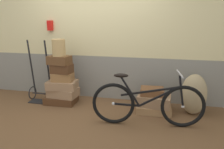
# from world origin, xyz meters

# --- Properties ---
(ground) EXTENTS (9.55, 5.20, 0.06)m
(ground) POSITION_xyz_m (0.00, 0.00, -0.03)
(ground) COLOR brown
(station_building) EXTENTS (7.55, 0.74, 2.93)m
(station_building) POSITION_xyz_m (0.01, 0.85, 1.47)
(station_building) COLOR gray
(station_building) RESTS_ON ground
(suitcase_0) EXTENTS (0.60, 0.45, 0.14)m
(suitcase_0) POSITION_xyz_m (-0.59, 0.29, 0.07)
(suitcase_0) COLOR #4C2D19
(suitcase_0) RESTS_ON ground
(suitcase_1) EXTENTS (0.57, 0.40, 0.16)m
(suitcase_1) POSITION_xyz_m (-0.54, 0.29, 0.22)
(suitcase_1) COLOR #937051
(suitcase_1) RESTS_ON suitcase_0
(suitcase_2) EXTENTS (0.59, 0.44, 0.15)m
(suitcase_2) POSITION_xyz_m (-0.55, 0.29, 0.37)
(suitcase_2) COLOR #937051
(suitcase_2) RESTS_ON suitcase_1
(suitcase_3) EXTENTS (0.42, 0.31, 0.16)m
(suitcase_3) POSITION_xyz_m (-0.53, 0.29, 0.53)
(suitcase_3) COLOR olive
(suitcase_3) RESTS_ON suitcase_2
(suitcase_4) EXTENTS (0.39, 0.28, 0.17)m
(suitcase_4) POSITION_xyz_m (-0.54, 0.28, 0.69)
(suitcase_4) COLOR #4C2D19
(suitcase_4) RESTS_ON suitcase_3
(suitcase_5) EXTENTS (0.43, 0.32, 0.16)m
(suitcase_5) POSITION_xyz_m (-0.57, 0.28, 0.86)
(suitcase_5) COLOR brown
(suitcase_5) RESTS_ON suitcase_4
(suitcase_6) EXTENTS (0.62, 0.48, 0.13)m
(suitcase_6) POSITION_xyz_m (1.20, 0.28, 0.06)
(suitcase_6) COLOR #9E754C
(suitcase_6) RESTS_ON ground
(suitcase_7) EXTENTS (0.59, 0.46, 0.19)m
(suitcase_7) POSITION_xyz_m (1.21, 0.27, 0.22)
(suitcase_7) COLOR #937051
(suitcase_7) RESTS_ON suitcase_6
(suitcase_8) EXTENTS (0.41, 0.33, 0.12)m
(suitcase_8) POSITION_xyz_m (1.16, 0.27, 0.37)
(suitcase_8) COLOR brown
(suitcase_8) RESTS_ON suitcase_7
(wicker_basket) EXTENTS (0.24, 0.24, 0.31)m
(wicker_basket) POSITION_xyz_m (-0.57, 0.27, 1.09)
(wicker_basket) COLOR tan
(wicker_basket) RESTS_ON suitcase_5
(luggage_trolley) EXTENTS (0.44, 0.36, 1.22)m
(luggage_trolley) POSITION_xyz_m (-1.04, 0.32, 0.28)
(luggage_trolley) COLOR black
(luggage_trolley) RESTS_ON ground
(burlap_sack) EXTENTS (0.43, 0.37, 0.71)m
(burlap_sack) POSITION_xyz_m (1.86, 0.33, 0.35)
(burlap_sack) COLOR #9E8966
(burlap_sack) RESTS_ON ground
(bicycle) EXTENTS (1.70, 0.46, 0.85)m
(bicycle) POSITION_xyz_m (1.12, -0.27, 0.35)
(bicycle) COLOR black
(bicycle) RESTS_ON ground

